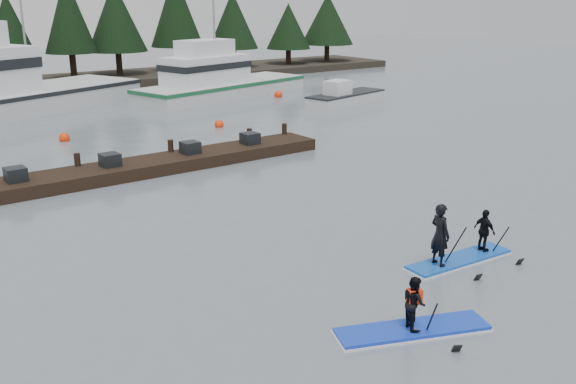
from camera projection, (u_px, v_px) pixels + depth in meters
ground at (435, 297)px, 15.20m from camera, size 160.00×160.00×0.00m
far_shore at (7, 87)px, 47.73m from camera, size 70.00×8.00×0.60m
treeline at (7, 91)px, 47.82m from camera, size 60.00×4.00×8.00m
fishing_boat_medium at (219, 89)px, 44.74m from camera, size 13.84×7.03×8.09m
skiff at (346, 99)px, 42.00m from camera, size 6.48×3.22×0.73m
floating_dock at (158, 165)px, 26.08m from camera, size 14.95×2.30×0.50m
buoy_c at (278, 97)px, 45.05m from camera, size 0.59×0.59×0.59m
buoy_d at (219, 127)px, 34.77m from camera, size 0.50×0.50×0.50m
buoy_b at (65, 141)px, 31.47m from camera, size 0.53×0.53×0.53m
paddleboard_solo at (413, 317)px, 13.47m from camera, size 3.36×1.94×1.77m
paddleboard_duo at (458, 241)px, 16.96m from camera, size 3.28×1.19×2.26m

